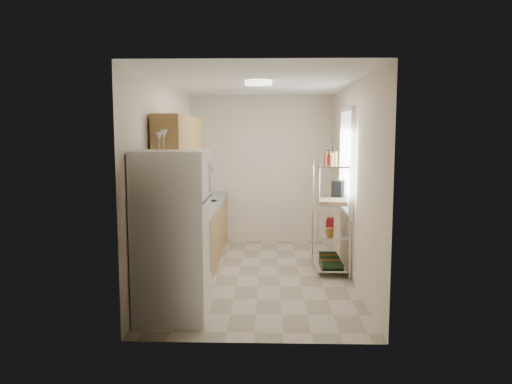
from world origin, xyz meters
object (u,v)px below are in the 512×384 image
cutting_board (332,201)px  espresso_machine (338,188)px  refrigerator (173,235)px  frying_pan_large (200,200)px  rice_cooker (189,202)px

cutting_board → espresso_machine: espresso_machine is taller
refrigerator → frying_pan_large: size_ratio=6.56×
cutting_board → refrigerator: bearing=-138.6°
frying_pan_large → rice_cooker: bearing=-67.5°
rice_cooker → refrigerator: bearing=-86.8°
refrigerator → frying_pan_large: (-0.06, 2.49, 0.04)m
refrigerator → cutting_board: refrigerator is taller
frying_pan_large → refrigerator: bearing=-64.2°
frying_pan_large → espresso_machine: (2.07, -0.33, 0.22)m
refrigerator → frying_pan_large: refrigerator is taller
frying_pan_large → espresso_machine: bearing=15.3°
refrigerator → cutting_board: (1.87, 1.65, 0.14)m
frying_pan_large → cutting_board: 2.11m
rice_cooker → frying_pan_large: bearing=88.2°
rice_cooker → espresso_machine: (2.10, 0.54, 0.13)m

